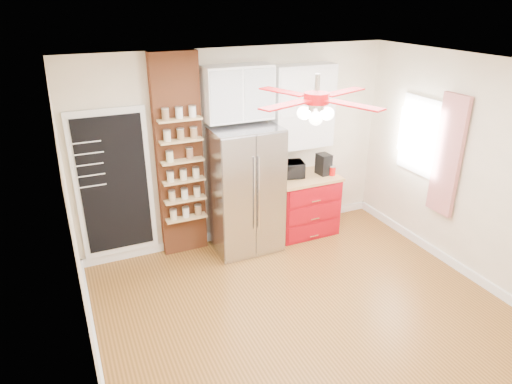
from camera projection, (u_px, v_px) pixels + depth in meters
name	position (u px, v px, depth m)	size (l,w,h in m)	color
floor	(305.00, 311.00, 5.18)	(4.50, 4.50, 0.00)	#925D25
ceiling	(318.00, 68.00, 4.11)	(4.50, 4.50, 0.00)	white
wall_back	(238.00, 148.00, 6.32)	(4.50, 0.02, 2.70)	#F2E2C2
wall_front	(467.00, 322.00, 2.97)	(4.50, 0.02, 2.70)	#F2E2C2
wall_left	(77.00, 250.00, 3.81)	(0.02, 4.00, 2.70)	#F2E2C2
wall_right	(473.00, 172.00, 5.49)	(0.02, 4.00, 2.70)	#F2E2C2
chalkboard	(114.00, 185.00, 5.75)	(0.95, 0.05, 1.95)	white
brick_pillar	(179.00, 158.00, 5.94)	(0.60, 0.16, 2.70)	brown
fridge	(245.00, 190.00, 6.18)	(0.90, 0.70, 1.75)	#B4B4B9
upper_glass_cabinet	(238.00, 93.00, 5.84)	(0.90, 0.35, 0.70)	white
red_cabinet	(304.00, 204.00, 6.76)	(0.94, 0.64, 0.90)	#A20611
upper_shelf_unit	(302.00, 107.00, 6.33)	(0.90, 0.30, 1.15)	white
window	(421.00, 136.00, 6.15)	(0.04, 0.75, 1.05)	white
curtain	(448.00, 156.00, 5.71)	(0.06, 0.40, 1.55)	red
ceiling_fan	(316.00, 99.00, 4.22)	(1.40, 1.40, 0.44)	silver
toaster_oven	(289.00, 169.00, 6.51)	(0.41, 0.28, 0.23)	black
coffee_maker	(324.00, 164.00, 6.60)	(0.16, 0.21, 0.30)	black
canister_left	(332.00, 171.00, 6.59)	(0.09, 0.09, 0.13)	red
canister_right	(325.00, 168.00, 6.68)	(0.10, 0.10, 0.15)	red
pantry_jar_oats	(170.00, 157.00, 5.72)	(0.09, 0.09, 0.13)	beige
pantry_jar_beans	(190.00, 153.00, 5.84)	(0.09, 0.09, 0.13)	brown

